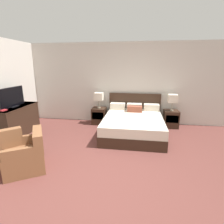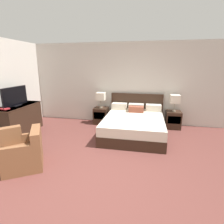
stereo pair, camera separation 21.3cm
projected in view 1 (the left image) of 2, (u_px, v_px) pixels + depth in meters
ground_plane at (99, 181)px, 3.03m from camera, size 9.99×9.99×0.00m
wall_back at (120, 84)px, 5.89m from camera, size 7.36×0.06×2.67m
bed at (133, 124)px, 5.08m from camera, size 1.71×2.10×1.03m
nightstand_left at (99, 116)px, 5.96m from camera, size 0.45×0.46×0.55m
nightstand_right at (171, 119)px, 5.62m from camera, size 0.45×0.46×0.55m
table_lamp_left at (99, 97)px, 5.79m from camera, size 0.28×0.28×0.52m
table_lamp_right at (173, 99)px, 5.45m from camera, size 0.28×0.28×0.52m
dresser at (17, 120)px, 4.96m from camera, size 0.57×1.40×0.83m
tv at (12, 98)px, 4.73m from camera, size 0.18×0.92×0.54m
book_red_cover at (1, 110)px, 4.40m from camera, size 0.28×0.21×0.03m
armchair_by_window at (3, 149)px, 3.56m from camera, size 0.97×0.97×0.76m
armchair_companion at (27, 155)px, 3.31m from camera, size 0.94×0.94×0.76m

